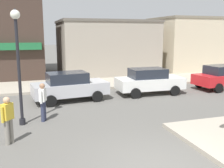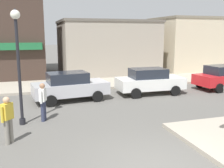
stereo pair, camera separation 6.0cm
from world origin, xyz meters
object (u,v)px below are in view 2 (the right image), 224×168
object	(u,v)px
parked_car_nearest	(70,86)
pedestrian_crossing_near	(43,101)
lamp_post	(18,51)
parked_car_second	(150,81)
parked_car_third	(224,77)
pedestrian_crossing_far	(8,119)

from	to	relation	value
parked_car_nearest	pedestrian_crossing_near	xyz separation A→B (m)	(-1.56, -3.05, 0.06)
lamp_post	parked_car_second	bearing A→B (deg)	25.31
parked_car_third	lamp_post	bearing A→B (deg)	-165.11
pedestrian_crossing_near	parked_car_third	bearing A→B (deg)	14.99
parked_car_second	pedestrian_crossing_far	bearing A→B (deg)	-145.28
parked_car_nearest	lamp_post	bearing A→B (deg)	-126.46
parked_car_nearest	parked_car_second	size ratio (longest dim) A/B	1.03
pedestrian_crossing_near	parked_car_second	bearing A→B (deg)	26.75
parked_car_third	pedestrian_crossing_near	xyz separation A→B (m)	(-11.68, -3.13, 0.06)
lamp_post	parked_car_third	bearing A→B (deg)	14.89
lamp_post	pedestrian_crossing_near	xyz separation A→B (m)	(0.85, 0.20, -2.09)
parked_car_nearest	parked_car_second	distance (m)	4.82
parked_car_nearest	parked_car_third	world-z (taller)	same
pedestrian_crossing_near	pedestrian_crossing_far	world-z (taller)	same
parked_car_nearest	pedestrian_crossing_far	world-z (taller)	pedestrian_crossing_far
parked_car_second	parked_car_third	world-z (taller)	same
pedestrian_crossing_near	pedestrian_crossing_far	distance (m)	2.39
lamp_post	pedestrian_crossing_far	size ratio (longest dim) A/B	2.82
lamp_post	pedestrian_crossing_far	world-z (taller)	lamp_post
lamp_post	parked_car_third	distance (m)	13.14
parked_car_nearest	parked_car_third	xyz separation A→B (m)	(10.13, 0.08, 0.00)
lamp_post	pedestrian_crossing_near	size ratio (longest dim) A/B	2.82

